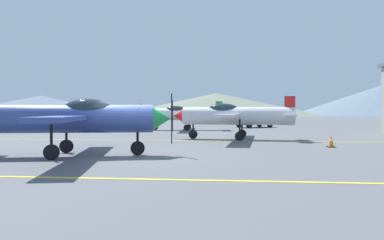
% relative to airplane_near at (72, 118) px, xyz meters
% --- Properties ---
extents(ground_plane, '(400.00, 400.00, 0.00)m').
position_rel_airplane_near_xyz_m(ground_plane, '(2.36, 0.28, -1.54)').
color(ground_plane, '#54565B').
extents(apron_line_near, '(80.00, 0.16, 0.01)m').
position_rel_airplane_near_xyz_m(apron_line_near, '(2.36, -4.58, -1.53)').
color(apron_line_near, yellow).
rests_on(apron_line_near, ground_plane).
extents(apron_line_far, '(80.00, 0.16, 0.01)m').
position_rel_airplane_near_xyz_m(apron_line_far, '(2.36, 7.82, -1.53)').
color(apron_line_far, yellow).
rests_on(apron_line_far, ground_plane).
extents(airplane_near, '(7.98, 9.11, 2.73)m').
position_rel_airplane_near_xyz_m(airplane_near, '(0.00, 0.00, 0.00)').
color(airplane_near, '#33478C').
rests_on(airplane_near, ground_plane).
extents(airplane_mid, '(7.95, 9.13, 2.73)m').
position_rel_airplane_near_xyz_m(airplane_mid, '(6.53, 9.16, 0.00)').
color(airplane_mid, silver).
rests_on(airplane_mid, ground_plane).
extents(airplane_far, '(7.91, 9.11, 2.73)m').
position_rel_airplane_near_xyz_m(airplane_far, '(1.91, 20.05, 0.00)').
color(airplane_far, white).
rests_on(airplane_far, ground_plane).
extents(car_sedan, '(4.57, 3.90, 1.62)m').
position_rel_airplane_near_xyz_m(car_sedan, '(9.14, 26.10, -0.69)').
color(car_sedan, '#3372BF').
rests_on(car_sedan, ground_plane).
extents(traffic_cone_front, '(0.36, 0.36, 0.59)m').
position_rel_airplane_near_xyz_m(traffic_cone_front, '(11.32, 4.59, -1.25)').
color(traffic_cone_front, black).
rests_on(traffic_cone_front, ground_plane).
extents(hill_left, '(75.03, 75.03, 8.38)m').
position_rel_airplane_near_xyz_m(hill_left, '(-73.11, 133.34, 2.66)').
color(hill_left, slate).
rests_on(hill_left, ground_plane).
extents(hill_centerleft, '(87.69, 87.69, 9.47)m').
position_rel_airplane_near_xyz_m(hill_centerleft, '(1.67, 140.94, 3.20)').
color(hill_centerleft, slate).
rests_on(hill_centerleft, ground_plane).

